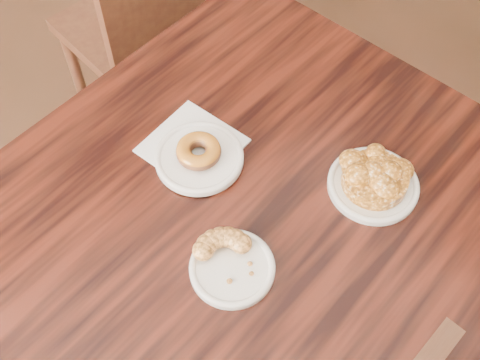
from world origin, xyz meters
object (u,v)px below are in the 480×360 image
glazed_donut (199,151)px  apple_fritter (376,177)px  cruller_fragment (232,262)px  chair_far (137,28)px  cafe_table (264,299)px

glazed_donut → apple_fritter: apple_fritter is taller
cruller_fragment → apple_fritter: bearing=1.5°
chair_far → cruller_fragment: bearing=65.1°
glazed_donut → apple_fritter: bearing=-42.0°
glazed_donut → cruller_fragment: 0.24m
cafe_table → chair_far: bearing=65.0°
cafe_table → cruller_fragment: cruller_fragment is taller
glazed_donut → apple_fritter: size_ratio=0.52×
chair_far → apple_fritter: size_ratio=5.50×
chair_far → apple_fritter: bearing=83.5°
glazed_donut → cruller_fragment: size_ratio=0.70×
cafe_table → chair_far: size_ratio=1.08×
apple_fritter → chair_far: bearing=94.3°
cafe_table → cruller_fragment: bearing=-171.3°
glazed_donut → cruller_fragment: bearing=-105.8°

